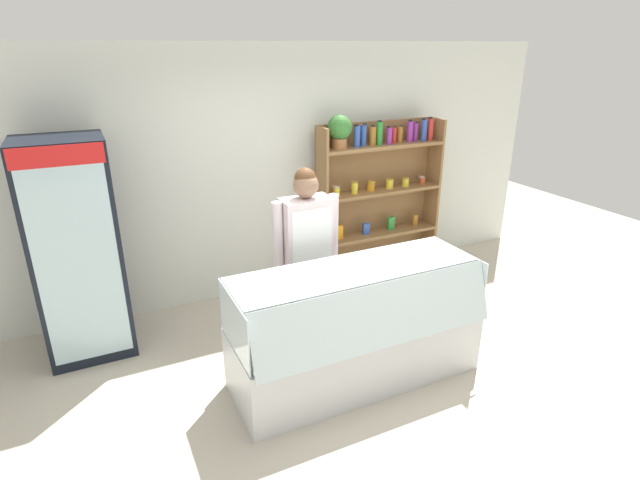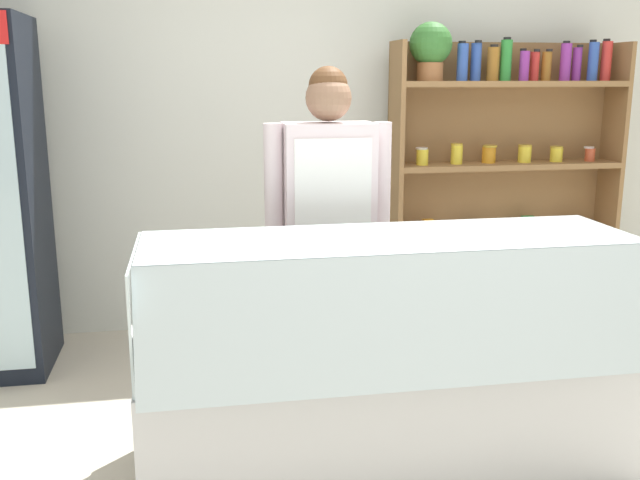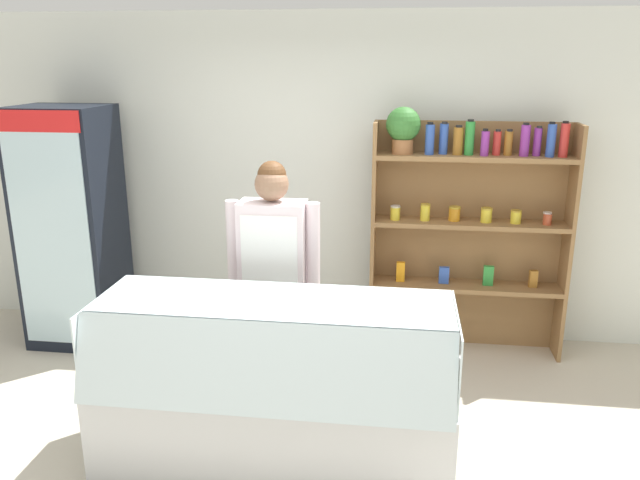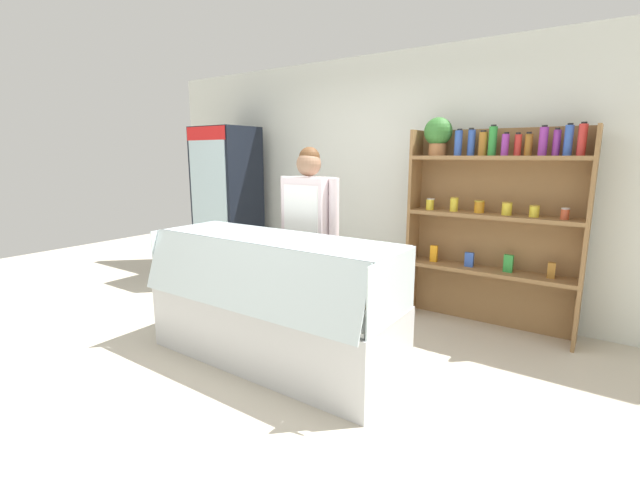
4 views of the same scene
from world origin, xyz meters
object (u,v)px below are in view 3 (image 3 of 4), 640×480
object	(u,v)px
drinks_fridge	(72,228)
shelving_unit	(462,215)
shop_clerk	(273,263)
deli_display_case	(274,412)

from	to	relation	value
drinks_fridge	shelving_unit	distance (m)	3.18
shop_clerk	shelving_unit	bearing A→B (deg)	37.48
drinks_fridge	deli_display_case	xyz separation A→B (m)	(1.98, -1.44, -0.68)
shelving_unit	shop_clerk	bearing A→B (deg)	-142.52
drinks_fridge	shop_clerk	size ratio (longest dim) A/B	1.16
deli_display_case	shop_clerk	distance (m)	0.98
shelving_unit	shop_clerk	world-z (taller)	shelving_unit
drinks_fridge	deli_display_case	world-z (taller)	drinks_fridge
drinks_fridge	shelving_unit	bearing A→B (deg)	4.51
shop_clerk	deli_display_case	bearing A→B (deg)	-78.94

